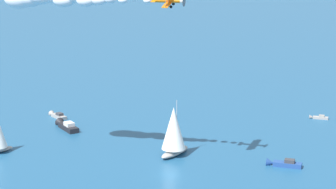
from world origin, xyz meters
The scene contains 7 objects.
ground_plane centered at (0.00, 0.00, 0.00)m, with size 2000.00×2000.00×0.00m, color #1E517A.
sailboat_near_centre centered at (-12.12, 4.90, 5.99)m, with size 8.66×9.68×13.13m.
motorboat_far_port centered at (1.60, 26.03, 0.61)m, with size 6.05×7.53×2.25m.
motorboat_inshore centered at (-53.09, -17.27, 0.55)m, with size 7.19×4.50×2.05m.
motorboat_outer_ring_b centered at (-31.19, 52.86, 0.41)m, with size 3.95×5.07×1.50m.
motorboat_outer_ring_c centered at (-41.12, -16.24, 0.78)m, with size 10.35×5.17×2.91m.
biplane_lead centered at (0.18, 0.22, 37.29)m, with size 6.94×7.00×3.69m.
Camera 1 is at (125.69, -36.47, 49.24)m, focal length 69.52 mm.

